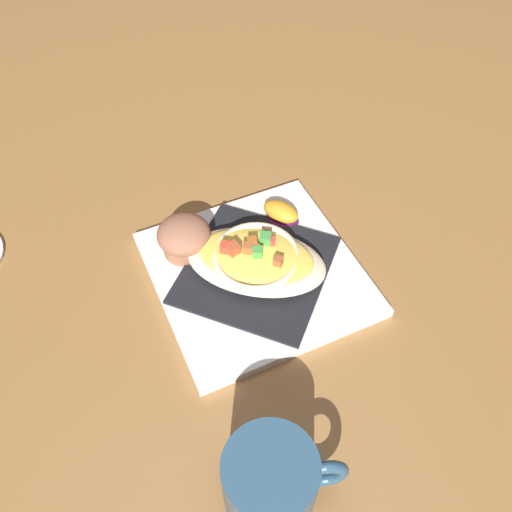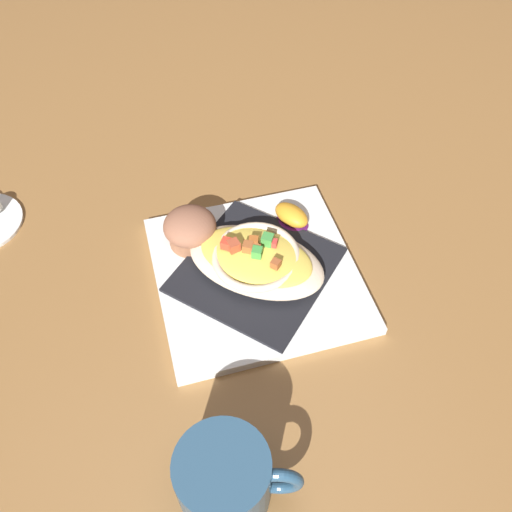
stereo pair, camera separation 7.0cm
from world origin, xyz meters
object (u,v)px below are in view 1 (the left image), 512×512
(orange_garnish, at_px, (281,213))
(coffee_mug, at_px, (271,483))
(gratin_dish, at_px, (256,259))
(muffin, at_px, (184,237))
(square_plate, at_px, (256,273))

(orange_garnish, xyz_separation_m, coffee_mug, (-0.33, 0.17, 0.02))
(gratin_dish, relative_size, orange_garnish, 3.10)
(orange_garnish, relative_size, coffee_mug, 0.56)
(muffin, bearing_deg, square_plate, -133.43)
(muffin, xyz_separation_m, orange_garnish, (0.00, -0.14, -0.02))
(coffee_mug, bearing_deg, muffin, -3.81)
(orange_garnish, distance_m, coffee_mug, 0.37)
(coffee_mug, bearing_deg, orange_garnish, -26.35)
(muffin, distance_m, coffee_mug, 0.33)
(gratin_dish, height_order, muffin, same)
(gratin_dish, height_order, coffee_mug, coffee_mug)
(gratin_dish, bearing_deg, square_plate, -141.88)
(orange_garnish, bearing_deg, coffee_mug, 153.65)
(muffin, height_order, coffee_mug, coffee_mug)
(muffin, bearing_deg, orange_garnish, -88.99)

